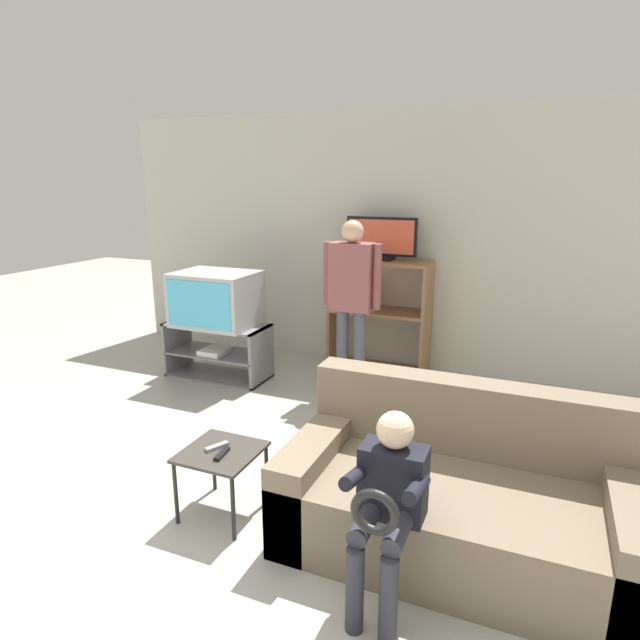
{
  "coord_description": "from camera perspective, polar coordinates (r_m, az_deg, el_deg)",
  "views": [
    {
      "loc": [
        1.36,
        -1.43,
        1.92
      ],
      "look_at": [
        -0.15,
        2.14,
        0.9
      ],
      "focal_mm": 30.0,
      "sensor_mm": 36.0,
      "label": 1
    }
  ],
  "objects": [
    {
      "name": "television_flat",
      "position": [
        5.33,
        6.55,
        8.5
      ],
      "size": [
        0.71,
        0.2,
        0.42
      ],
      "color": "black",
      "rests_on": "media_shelf"
    },
    {
      "name": "remote_control_black",
      "position": [
        3.17,
        -10.42,
        -13.86
      ],
      "size": [
        0.05,
        0.15,
        0.02
      ],
      "primitive_type": "cube",
      "rotation": [
        0.0,
        0.0,
        0.12
      ],
      "color": "black",
      "rests_on": "snack_table"
    },
    {
      "name": "person_standing_adult",
      "position": [
        4.72,
        3.4,
        3.0
      ],
      "size": [
        0.53,
        0.2,
        1.59
      ],
      "color": "#4C4C56",
      "rests_on": "ground_plane"
    },
    {
      "name": "media_shelf",
      "position": [
        5.44,
        6.34,
        0.49
      ],
      "size": [
        0.99,
        0.43,
        1.15
      ],
      "color": "#8E6642",
      "rests_on": "ground_plane"
    },
    {
      "name": "wall_back",
      "position": [
        5.56,
        8.69,
        8.17
      ],
      "size": [
        6.4,
        0.06,
        2.6
      ],
      "color": "beige",
      "rests_on": "ground_plane"
    },
    {
      "name": "couch",
      "position": [
        3.07,
        14.48,
        -18.02
      ],
      "size": [
        1.8,
        0.91,
        0.83
      ],
      "color": "#756651",
      "rests_on": "ground_plane"
    },
    {
      "name": "person_seated_child",
      "position": [
        2.52,
        7.25,
        -18.24
      ],
      "size": [
        0.33,
        0.43,
        0.92
      ],
      "color": "#2D2D38",
      "rests_on": "ground_plane"
    },
    {
      "name": "remote_control_white",
      "position": [
        3.25,
        -10.94,
        -13.12
      ],
      "size": [
        0.1,
        0.15,
        0.02
      ],
      "primitive_type": "cube",
      "rotation": [
        0.0,
        0.0,
        -0.45
      ],
      "color": "gray",
      "rests_on": "snack_table"
    },
    {
      "name": "snack_table",
      "position": [
        3.25,
        -10.48,
        -14.34
      ],
      "size": [
        0.43,
        0.43,
        0.41
      ],
      "color": "#38332D",
      "rests_on": "ground_plane"
    },
    {
      "name": "television_main",
      "position": [
        5.27,
        -11.0,
        2.25
      ],
      "size": [
        0.77,
        0.6,
        0.52
      ],
      "color": "#B2B2B7",
      "rests_on": "tv_stand"
    },
    {
      "name": "tv_stand",
      "position": [
        5.44,
        -10.84,
        -3.23
      ],
      "size": [
        1.02,
        0.45,
        0.54
      ],
      "color": "slate",
      "rests_on": "ground_plane"
    }
  ]
}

